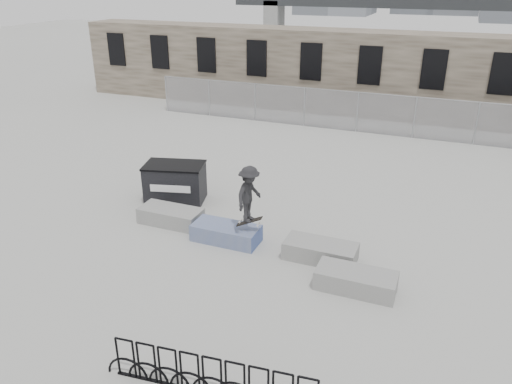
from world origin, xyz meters
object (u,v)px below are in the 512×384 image
planter_offset (356,280)px  dumpster (175,182)px  planter_far_left (171,215)px  planter_center_right (320,250)px  planter_center_left (226,232)px  skateboarder (249,194)px  bike_rack (212,377)px

planter_offset → dumpster: 7.61m
planter_far_left → planter_center_right: (5.01, -0.35, 0.00)m
planter_center_left → skateboarder: (0.77, -0.05, 1.40)m
planter_center_left → planter_center_right: (2.88, 0.03, 0.00)m
planter_center_right → dumpster: dumpster is taller
planter_center_left → planter_center_right: 2.88m
planter_far_left → planter_offset: size_ratio=1.00×
planter_far_left → bike_rack: size_ratio=0.45×
planter_far_left → dumpster: size_ratio=0.88×
planter_offset → dumpster: (-6.97, 3.02, 0.40)m
planter_center_left → skateboarder: bearing=-4.0°
planter_offset → planter_center_left: bearing=165.8°
bike_rack → skateboarder: bearing=105.7°
dumpster → planter_far_left: bearing=-79.7°
planter_center_right → skateboarder: bearing=-177.7°
planter_far_left → planter_center_left: bearing=-10.1°
planter_far_left → skateboarder: size_ratio=1.08×
planter_center_right → skateboarder: (-2.11, -0.08, 1.40)m
planter_far_left → dumpster: dumpster is taller
planter_offset → skateboarder: skateboarder is taller
planter_far_left → skateboarder: skateboarder is taller
planter_far_left → planter_center_right: bearing=-4.0°
planter_center_left → dumpster: dumpster is taller
planter_center_left → planter_center_right: same height
planter_center_right → bike_rack: bearing=-95.9°
planter_center_right → bike_rack: bike_rack is taller
bike_rack → planter_far_left: bearing=127.0°
planter_far_left → planter_center_right: same height
planter_center_left → planter_far_left: bearing=169.9°
planter_center_right → planter_offset: (1.21, -1.07, 0.00)m
dumpster → planter_center_left: bearing=-49.4°
planter_far_left → bike_rack: (4.43, -5.89, 0.16)m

